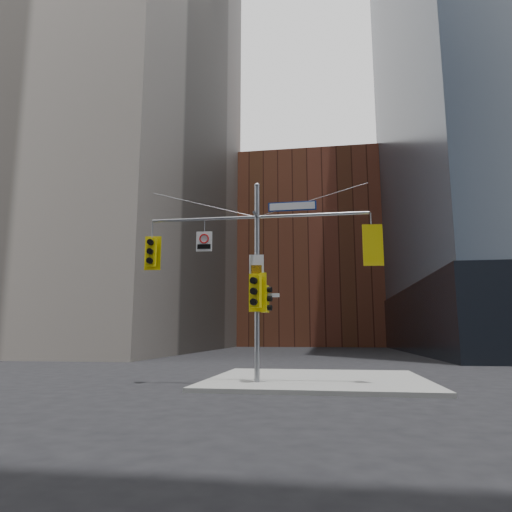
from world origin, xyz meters
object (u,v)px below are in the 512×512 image
(signal_assembly, at_px, (257,260))
(traffic_light_pole_front, at_px, (256,292))
(traffic_light_west_arm, at_px, (152,252))
(traffic_light_pole_side, at_px, (266,299))
(street_sign_blade, at_px, (292,206))
(regulatory_sign_arm, at_px, (204,241))
(traffic_light_east_arm, at_px, (372,246))

(signal_assembly, xyz_separation_m, traffic_light_pole_front, (0.00, -0.27, -1.18))
(traffic_light_west_arm, relative_size, traffic_light_pole_side, 1.36)
(signal_assembly, relative_size, street_sign_blade, 4.58)
(regulatory_sign_arm, bearing_deg, traffic_light_west_arm, 176.09)
(traffic_light_east_arm, distance_m, traffic_light_pole_front, 4.34)
(traffic_light_pole_side, xyz_separation_m, regulatory_sign_arm, (-2.29, -0.02, 2.16))
(signal_assembly, height_order, traffic_light_west_arm, signal_assembly)
(street_sign_blade, bearing_deg, traffic_light_east_arm, 1.12)
(traffic_light_east_arm, xyz_separation_m, traffic_light_pole_side, (-3.73, -0.00, -1.79))
(traffic_light_west_arm, bearing_deg, street_sign_blade, -5.87)
(signal_assembly, distance_m, traffic_light_pole_side, 1.44)
(regulatory_sign_arm, bearing_deg, traffic_light_east_arm, -2.78)
(street_sign_blade, bearing_deg, traffic_light_pole_front, -167.00)
(traffic_light_west_arm, relative_size, regulatory_sign_arm, 1.75)
(street_sign_blade, height_order, regulatory_sign_arm, street_sign_blade)
(signal_assembly, height_order, regulatory_sign_arm, signal_assembly)
(traffic_light_east_arm, bearing_deg, street_sign_blade, -4.38)
(traffic_light_pole_side, bearing_deg, traffic_light_pole_front, 141.68)
(traffic_light_west_arm, bearing_deg, traffic_light_pole_front, -9.76)
(traffic_light_pole_front, relative_size, regulatory_sign_arm, 1.85)
(traffic_light_east_arm, bearing_deg, regulatory_sign_arm, -4.12)
(signal_assembly, xyz_separation_m, traffic_light_east_arm, (4.04, 0.00, 0.38))
(traffic_light_east_arm, distance_m, street_sign_blade, 3.16)
(signal_assembly, bearing_deg, traffic_light_pole_side, -0.20)
(traffic_light_east_arm, xyz_separation_m, traffic_light_pole_front, (-4.04, -0.27, -1.56))
(traffic_light_pole_front, distance_m, street_sign_blade, 3.38)
(signal_assembly, distance_m, traffic_light_west_arm, 4.02)
(traffic_light_west_arm, height_order, traffic_light_east_arm, traffic_light_east_arm)
(traffic_light_west_arm, xyz_separation_m, traffic_light_east_arm, (8.05, -0.01, 0.00))
(street_sign_blade, distance_m, regulatory_sign_arm, 3.46)
(traffic_light_east_arm, distance_m, regulatory_sign_arm, 6.02)
(traffic_light_west_arm, distance_m, traffic_light_pole_side, 4.68)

